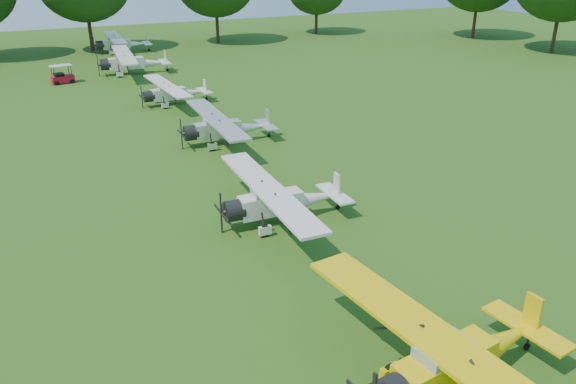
{
  "coord_description": "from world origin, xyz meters",
  "views": [
    {
      "loc": [
        -10.06,
        -18.91,
        12.37
      ],
      "look_at": [
        0.36,
        3.52,
        1.4
      ],
      "focal_mm": 35.0,
      "sensor_mm": 36.0,
      "label": 1
    }
  ],
  "objects_px": {
    "aircraft_2": "(458,356)",
    "aircraft_3": "(280,199)",
    "aircraft_4": "(225,126)",
    "aircraft_5": "(173,92)",
    "aircraft_7": "(121,42)",
    "aircraft_6": "(131,61)",
    "golf_cart": "(62,77)"
  },
  "relations": [
    {
      "from": "aircraft_2",
      "to": "aircraft_7",
      "type": "xyz_separation_m",
      "value": [
        0.96,
        62.84,
        -0.05
      ]
    },
    {
      "from": "aircraft_3",
      "to": "aircraft_6",
      "type": "height_order",
      "value": "aircraft_6"
    },
    {
      "from": "golf_cart",
      "to": "aircraft_2",
      "type": "bearing_deg",
      "value": -91.09
    },
    {
      "from": "aircraft_2",
      "to": "aircraft_7",
      "type": "relative_size",
      "value": 1.04
    },
    {
      "from": "aircraft_3",
      "to": "aircraft_5",
      "type": "bearing_deg",
      "value": 88.99
    },
    {
      "from": "aircraft_5",
      "to": "aircraft_7",
      "type": "relative_size",
      "value": 0.86
    },
    {
      "from": "aircraft_2",
      "to": "aircraft_5",
      "type": "height_order",
      "value": "aircraft_2"
    },
    {
      "from": "aircraft_4",
      "to": "aircraft_5",
      "type": "distance_m",
      "value": 11.4
    },
    {
      "from": "aircraft_2",
      "to": "aircraft_3",
      "type": "height_order",
      "value": "aircraft_2"
    },
    {
      "from": "aircraft_4",
      "to": "aircraft_5",
      "type": "bearing_deg",
      "value": 94.22
    },
    {
      "from": "aircraft_2",
      "to": "aircraft_4",
      "type": "xyz_separation_m",
      "value": [
        1.32,
        24.78,
        -0.12
      ]
    },
    {
      "from": "aircraft_3",
      "to": "aircraft_5",
      "type": "distance_m",
      "value": 23.62
    },
    {
      "from": "aircraft_4",
      "to": "aircraft_6",
      "type": "distance_m",
      "value": 25.04
    },
    {
      "from": "aircraft_2",
      "to": "golf_cart",
      "type": "height_order",
      "value": "aircraft_2"
    },
    {
      "from": "aircraft_3",
      "to": "golf_cart",
      "type": "relative_size",
      "value": 4.64
    },
    {
      "from": "aircraft_4",
      "to": "aircraft_5",
      "type": "xyz_separation_m",
      "value": [
        -0.59,
        11.38,
        -0.11
      ]
    },
    {
      "from": "aircraft_5",
      "to": "aircraft_7",
      "type": "xyz_separation_m",
      "value": [
        0.23,
        26.68,
        0.18
      ]
    },
    {
      "from": "aircraft_7",
      "to": "aircraft_6",
      "type": "bearing_deg",
      "value": -93.31
    },
    {
      "from": "aircraft_6",
      "to": "golf_cart",
      "type": "xyz_separation_m",
      "value": [
        -6.97,
        -1.49,
        -0.75
      ]
    },
    {
      "from": "aircraft_3",
      "to": "aircraft_7",
      "type": "height_order",
      "value": "aircraft_7"
    },
    {
      "from": "aircraft_6",
      "to": "aircraft_3",
      "type": "bearing_deg",
      "value": -85.71
    },
    {
      "from": "aircraft_4",
      "to": "aircraft_5",
      "type": "height_order",
      "value": "aircraft_4"
    },
    {
      "from": "aircraft_4",
      "to": "aircraft_7",
      "type": "relative_size",
      "value": 0.94
    },
    {
      "from": "aircraft_2",
      "to": "aircraft_4",
      "type": "height_order",
      "value": "aircraft_2"
    },
    {
      "from": "aircraft_4",
      "to": "golf_cart",
      "type": "xyz_separation_m",
      "value": [
        -8.44,
        23.51,
        -0.6
      ]
    },
    {
      "from": "aircraft_6",
      "to": "aircraft_7",
      "type": "bearing_deg",
      "value": 89.34
    },
    {
      "from": "aircraft_2",
      "to": "aircraft_6",
      "type": "relative_size",
      "value": 0.98
    },
    {
      "from": "aircraft_2",
      "to": "aircraft_6",
      "type": "height_order",
      "value": "aircraft_6"
    },
    {
      "from": "aircraft_2",
      "to": "aircraft_4",
      "type": "bearing_deg",
      "value": 79.38
    },
    {
      "from": "aircraft_7",
      "to": "golf_cart",
      "type": "xyz_separation_m",
      "value": [
        -8.09,
        -14.55,
        -0.67
      ]
    },
    {
      "from": "aircraft_6",
      "to": "aircraft_7",
      "type": "relative_size",
      "value": 1.06
    },
    {
      "from": "aircraft_3",
      "to": "aircraft_7",
      "type": "relative_size",
      "value": 0.94
    }
  ]
}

